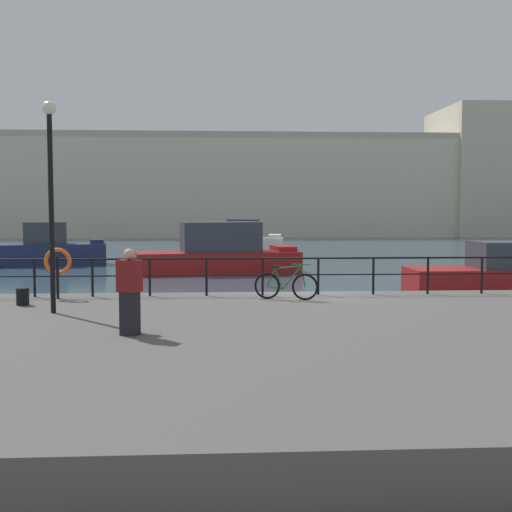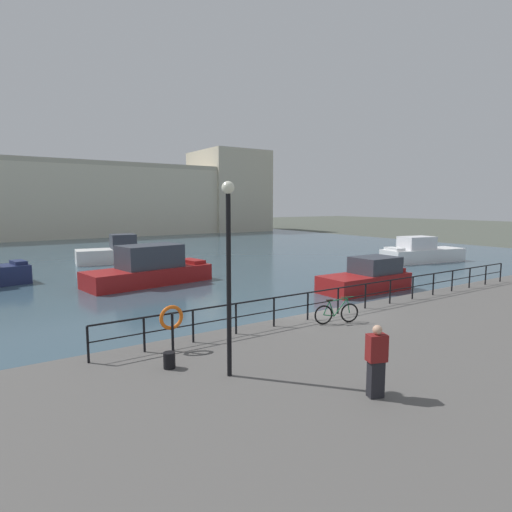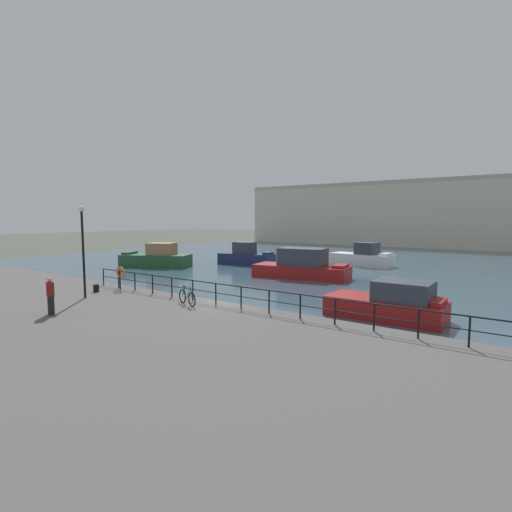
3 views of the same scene
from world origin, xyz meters
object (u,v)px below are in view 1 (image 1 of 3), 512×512
standing_person (130,291)px  life_ring_stand (58,263)px  moored_small_launch (219,253)px  mooring_bollard (23,297)px  quay_lamp_post (51,180)px  parked_bicycle (286,285)px  moored_green_narrowboat (50,250)px  harbor_building (288,186)px  moored_white_yacht (494,274)px  moored_harbor_tender (236,243)px

standing_person → life_ring_stand: bearing=46.0°
moored_small_launch → standing_person: (-1.83, -19.88, 0.59)m
mooring_bollard → quay_lamp_post: size_ratio=0.09×
parked_bicycle → standing_person: 6.05m
moored_green_narrowboat → mooring_bollard: size_ratio=14.39×
parked_bicycle → quay_lamp_post: 6.65m
moored_green_narrowboat → harbor_building: bearing=56.1°
moored_small_launch → life_ring_stand: size_ratio=5.92×
life_ring_stand → moored_green_narrowboat: bearing=104.5°
harbor_building → standing_person: bearing=-98.8°
standing_person → moored_white_yacht: bearing=-27.7°
life_ring_stand → moored_small_launch: bearing=72.7°
moored_green_narrowboat → parked_bicycle: size_ratio=3.73×
mooring_bollard → standing_person: (3.26, -4.24, 0.64)m
moored_small_launch → mooring_bollard: (-5.09, -15.64, -0.06)m
moored_white_yacht → mooring_bollard: (-15.05, -6.42, 0.14)m
moored_small_launch → parked_bicycle: bearing=-92.2°
standing_person → moored_harbor_tender: bearing=14.7°
standing_person → harbor_building: bearing=11.4°
mooring_bollard → life_ring_stand: bearing=64.3°
moored_harbor_tender → standing_person: bearing=-88.1°
quay_lamp_post → moored_harbor_tender: bearing=79.6°
harbor_building → moored_green_narrowboat: harbor_building is taller
life_ring_stand → parked_bicycle: bearing=-5.7°
parked_bicycle → mooring_bollard: (-6.82, -0.64, -0.17)m
harbor_building → moored_harbor_tender: bearing=-101.8°
moored_harbor_tender → mooring_bollard: 27.51m
moored_harbor_tender → moored_white_yacht: 22.19m
moored_green_narrowboat → moored_harbor_tender: 12.36m
moored_green_narrowboat → standing_person: bearing=-83.2°
moored_green_narrowboat → moored_small_launch: bearing=-37.2°
moored_small_launch → mooring_bollard: 16.45m
harbor_building → parked_bicycle: bearing=-96.2°
life_ring_stand → quay_lamp_post: 3.41m
moored_white_yacht → standing_person: bearing=-137.5°
moored_small_launch → quay_lamp_post: quay_lamp_post is taller
parked_bicycle → life_ring_stand: size_ratio=1.22×
moored_white_yacht → moored_green_narrowboat: bearing=144.6°
life_ring_stand → standing_person: standing_person is taller
parked_bicycle → life_ring_stand: 6.27m
moored_white_yacht → standing_person: size_ratio=3.35×
moored_green_narrowboat → parked_bicycle: 22.72m
moored_small_launch → life_ring_stand: (-4.49, -14.39, 0.70)m
parked_bicycle → harbor_building: bearing=102.0°
harbor_building → moored_harbor_tender: harbor_building is taller
parked_bicycle → mooring_bollard: bearing=-156.4°
moored_small_launch → harbor_building: bearing=70.9°
harbor_building → moored_green_narrowboat: 44.76m
harbor_building → standing_person: (-10.17, -65.45, -4.27)m
quay_lamp_post → standing_person: size_ratio=2.93×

